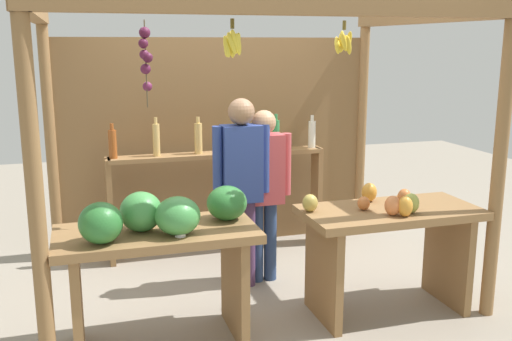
# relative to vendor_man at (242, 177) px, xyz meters

# --- Properties ---
(ground_plane) EXTENTS (12.00, 12.00, 0.00)m
(ground_plane) POSITION_rel_vendor_man_xyz_m (0.07, 0.04, -0.95)
(ground_plane) COLOR gray
(ground_plane) RESTS_ON ground
(market_stall) EXTENTS (3.27, 2.27, 2.30)m
(market_stall) POSITION_rel_vendor_man_xyz_m (0.06, 0.53, 0.40)
(market_stall) COLOR olive
(market_stall) RESTS_ON ground
(fruit_counter_left) EXTENTS (1.36, 0.65, 1.08)m
(fruit_counter_left) POSITION_rel_vendor_man_xyz_m (-0.78, -0.80, -0.22)
(fruit_counter_left) COLOR olive
(fruit_counter_left) RESTS_ON ground
(fruit_counter_right) EXTENTS (1.35, 0.64, 0.97)m
(fruit_counter_right) POSITION_rel_vendor_man_xyz_m (0.92, -0.78, -0.34)
(fruit_counter_right) COLOR olive
(fruit_counter_right) RESTS_ON ground
(bottle_shelf_unit) EXTENTS (2.10, 0.22, 1.36)m
(bottle_shelf_unit) POSITION_rel_vendor_man_xyz_m (0.00, 0.85, -0.15)
(bottle_shelf_unit) COLOR olive
(bottle_shelf_unit) RESTS_ON ground
(vendor_man) EXTENTS (0.48, 0.22, 1.59)m
(vendor_man) POSITION_rel_vendor_man_xyz_m (0.00, 0.00, 0.00)
(vendor_man) COLOR #4F3358
(vendor_man) RESTS_ON ground
(vendor_woman) EXTENTS (0.48, 0.20, 1.48)m
(vendor_woman) POSITION_rel_vendor_man_xyz_m (0.21, 0.07, -0.07)
(vendor_woman) COLOR navy
(vendor_woman) RESTS_ON ground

